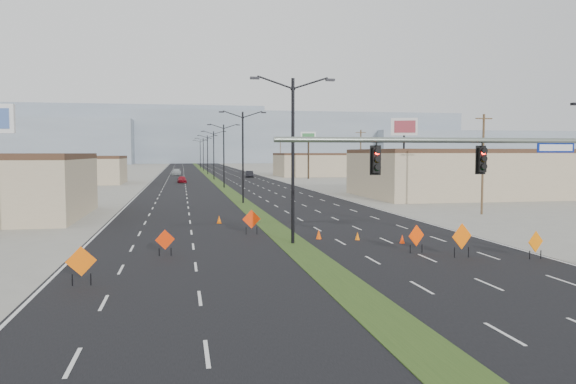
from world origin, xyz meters
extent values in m
plane|color=gray|center=(0.00, 0.00, 0.00)|extent=(600.00, 600.00, 0.00)
cube|color=black|center=(0.00, 100.00, 0.00)|extent=(25.00, 400.00, 0.02)
cube|color=#284217|center=(0.00, 100.00, 0.00)|extent=(2.00, 400.00, 0.04)
cube|color=tan|center=(-32.00, 85.00, 2.25)|extent=(30.00, 14.00, 4.50)
cube|color=tan|center=(34.00, 45.00, 2.75)|extent=(36.00, 18.00, 5.50)
cube|color=tan|center=(38.00, 110.00, 2.50)|extent=(44.00, 16.00, 5.00)
cube|color=gray|center=(40.00, 300.00, 14.00)|extent=(220.00, 50.00, 28.00)
cube|color=gray|center=(180.00, 290.00, 9.00)|extent=(160.00, 50.00, 18.00)
cube|color=gray|center=(-30.00, 320.00, 16.00)|extent=(140.00, 50.00, 32.00)
cylinder|color=slate|center=(5.20, 2.00, 6.10)|extent=(16.00, 0.24, 0.24)
cube|color=navy|center=(10.40, 1.98, 5.78)|extent=(1.90, 0.04, 0.45)
cube|color=black|center=(1.70, 2.00, 5.22)|extent=(0.50, 0.28, 1.30)
sphere|color=#FF0C05|center=(1.70, 1.84, 5.57)|extent=(0.22, 0.22, 0.22)
cube|color=black|center=(6.70, 2.00, 5.22)|extent=(0.50, 0.28, 1.30)
sphere|color=#FF0C05|center=(6.70, 1.84, 5.57)|extent=(0.22, 0.22, 0.22)
cylinder|color=black|center=(0.00, 12.00, 5.00)|extent=(0.20, 0.20, 10.00)
cube|color=black|center=(-2.30, 12.00, 9.95)|extent=(0.55, 0.24, 0.14)
cube|color=black|center=(2.30, 12.00, 9.95)|extent=(0.55, 0.24, 0.14)
cylinder|color=black|center=(0.00, 40.00, 5.00)|extent=(0.20, 0.20, 10.00)
cube|color=black|center=(-2.30, 40.00, 9.95)|extent=(0.55, 0.24, 0.14)
cube|color=black|center=(2.30, 40.00, 9.95)|extent=(0.55, 0.24, 0.14)
cylinder|color=black|center=(0.00, 68.00, 5.00)|extent=(0.20, 0.20, 10.00)
cube|color=black|center=(-2.30, 68.00, 9.95)|extent=(0.55, 0.24, 0.14)
cube|color=black|center=(2.30, 68.00, 9.95)|extent=(0.55, 0.24, 0.14)
cylinder|color=black|center=(0.00, 96.00, 5.00)|extent=(0.20, 0.20, 10.00)
cube|color=black|center=(-2.30, 96.00, 9.95)|extent=(0.55, 0.24, 0.14)
cube|color=black|center=(2.30, 96.00, 9.95)|extent=(0.55, 0.24, 0.14)
cylinder|color=black|center=(0.00, 124.00, 5.00)|extent=(0.20, 0.20, 10.00)
cube|color=black|center=(-2.30, 124.00, 9.95)|extent=(0.55, 0.24, 0.14)
cube|color=black|center=(2.30, 124.00, 9.95)|extent=(0.55, 0.24, 0.14)
cylinder|color=black|center=(0.00, 152.00, 5.00)|extent=(0.20, 0.20, 10.00)
cube|color=black|center=(-2.30, 152.00, 9.95)|extent=(0.55, 0.24, 0.14)
cube|color=black|center=(2.30, 152.00, 9.95)|extent=(0.55, 0.24, 0.14)
cylinder|color=black|center=(0.00, 180.00, 5.00)|extent=(0.20, 0.20, 10.00)
cube|color=black|center=(-2.30, 180.00, 9.95)|extent=(0.55, 0.24, 0.14)
cube|color=black|center=(2.30, 180.00, 9.95)|extent=(0.55, 0.24, 0.14)
cylinder|color=#4C3823|center=(20.00, 25.00, 4.50)|extent=(0.20, 0.20, 9.00)
cube|color=#4C3823|center=(20.00, 25.00, 8.60)|extent=(1.60, 0.10, 0.10)
cylinder|color=#4C3823|center=(20.00, 60.00, 4.50)|extent=(0.20, 0.20, 9.00)
cube|color=#4C3823|center=(20.00, 60.00, 8.60)|extent=(1.60, 0.10, 0.10)
cylinder|color=#4C3823|center=(20.00, 95.00, 4.50)|extent=(0.20, 0.20, 9.00)
cube|color=#4C3823|center=(20.00, 95.00, 8.60)|extent=(1.60, 0.10, 0.10)
cylinder|color=#4C3823|center=(20.00, 130.00, 4.50)|extent=(0.20, 0.20, 9.00)
cube|color=#4C3823|center=(20.00, 130.00, 8.60)|extent=(1.60, 0.10, 0.10)
imported|color=maroon|center=(-6.57, 83.93, 0.65)|extent=(1.80, 3.89, 1.29)
imported|color=black|center=(8.52, 105.02, 0.73)|extent=(1.86, 4.55, 1.47)
imported|color=#A0A6A9|center=(-7.86, 119.91, 0.78)|extent=(2.31, 5.43, 1.56)
cube|color=#E45904|center=(-10.77, 3.00, 1.05)|extent=(1.22, 0.38, 1.26)
cylinder|color=black|center=(-11.14, 3.00, 0.26)|extent=(0.05, 0.05, 0.52)
cylinder|color=black|center=(-10.40, 3.00, 0.26)|extent=(0.05, 0.05, 0.52)
cube|color=red|center=(-7.54, 9.28, 0.89)|extent=(1.04, 0.35, 1.07)
cylinder|color=black|center=(-7.85, 9.28, 0.22)|extent=(0.05, 0.05, 0.45)
cylinder|color=black|center=(-7.23, 9.28, 0.22)|extent=(0.05, 0.05, 0.45)
cube|color=red|center=(-2.00, 16.32, 1.06)|extent=(1.26, 0.21, 1.27)
cylinder|color=black|center=(-2.37, 16.32, 0.26)|extent=(0.05, 0.05, 0.53)
cylinder|color=black|center=(-1.63, 16.32, 0.26)|extent=(0.05, 0.05, 0.53)
cube|color=#FF4105|center=(6.07, 7.57, 0.99)|extent=(1.10, 0.51, 1.18)
cylinder|color=black|center=(5.73, 7.57, 0.25)|extent=(0.05, 0.05, 0.49)
cylinder|color=black|center=(6.42, 7.57, 0.25)|extent=(0.05, 0.05, 0.49)
cube|color=#FE6205|center=(7.88, 5.87, 1.14)|extent=(1.32, 0.46, 1.37)
cylinder|color=black|center=(7.48, 5.87, 0.29)|extent=(0.05, 0.05, 0.57)
cylinder|color=black|center=(8.28, 5.87, 0.29)|extent=(0.05, 0.05, 0.57)
cube|color=orange|center=(11.45, 4.76, 0.92)|extent=(1.07, 0.38, 1.11)
cylinder|color=black|center=(11.13, 4.76, 0.23)|extent=(0.05, 0.05, 0.46)
cylinder|color=black|center=(11.78, 4.76, 0.23)|extent=(0.05, 0.05, 0.46)
cone|color=#E84604|center=(2.00, 13.49, 0.31)|extent=(0.46, 0.46, 0.63)
cone|color=#E86504|center=(4.31, 12.63, 0.27)|extent=(0.36, 0.36, 0.53)
cone|color=#FF3505|center=(6.60, 10.85, 0.27)|extent=(0.42, 0.42, 0.55)
cone|color=#EE5B05|center=(-3.77, 22.68, 0.32)|extent=(0.44, 0.44, 0.64)
cylinder|color=black|center=(20.29, 43.96, 4.05)|extent=(0.24, 0.24, 8.10)
cube|color=white|center=(20.29, 43.96, 8.74)|extent=(3.13, 1.41, 2.13)
cube|color=#9A333F|center=(20.29, 43.76, 8.74)|extent=(2.42, 0.91, 1.49)
cylinder|color=black|center=(19.95, 95.49, 4.13)|extent=(0.24, 0.24, 8.27)
cube|color=white|center=(19.95, 95.49, 8.92)|extent=(3.28, 0.63, 2.18)
cube|color=#30783C|center=(19.95, 95.29, 8.92)|extent=(2.61, 0.28, 1.52)
camera|label=1|loc=(-6.62, -21.24, 5.54)|focal=35.00mm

